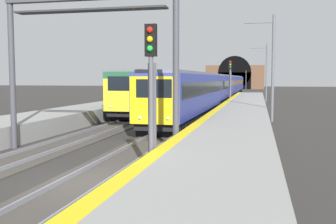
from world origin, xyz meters
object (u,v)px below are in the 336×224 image
train_adjacent_platform (179,87)px  overhead_signal_gantry (89,33)px  catenary_mast_near (266,72)px  catenary_mast_far (272,67)px  train_main_approaching (222,86)px  railway_signal_near (151,86)px  railway_signal_mid (230,78)px  railway_signal_far (246,78)px

train_adjacent_platform → overhead_signal_gantry: size_ratio=5.14×
train_adjacent_platform → catenary_mast_near: catenary_mast_near is taller
train_adjacent_platform → catenary_mast_far: (-17.04, -10.70, 1.93)m
train_main_approaching → train_adjacent_platform: 11.60m
railway_signal_near → train_adjacent_platform: bearing=-170.3°
catenary_mast_far → train_main_approaching: bearing=12.9°
train_adjacent_platform → railway_signal_mid: bearing=98.5°
catenary_mast_near → catenary_mast_far: bearing=-180.0°
train_adjacent_platform → railway_signal_mid: 6.36m
train_main_approaching → railway_signal_far: bearing=178.8°
train_adjacent_platform → catenary_mast_far: catenary_mast_far is taller
railway_signal_near → train_main_approaching: bearing=-177.7°
train_main_approaching → railway_signal_far: railway_signal_far is taller
train_adjacent_platform → train_main_approaching: bearing=159.0°
railway_signal_far → catenary_mast_near: catenary_mast_near is taller
train_main_approaching → railway_signal_near: railway_signal_near is taller
railway_signal_near → railway_signal_mid: railway_signal_mid is taller
train_adjacent_platform → railway_signal_mid: railway_signal_mid is taller
train_main_approaching → railway_signal_near: size_ratio=15.36×
catenary_mast_far → railway_signal_mid: bearing=14.1°
railway_signal_near → overhead_signal_gantry: (4.30, 4.05, 2.30)m
railway_signal_mid → overhead_signal_gantry: bearing=-7.0°
train_adjacent_platform → railway_signal_mid: size_ratio=7.62×
railway_signal_far → train_main_approaching: bearing=-2.1°
overhead_signal_gantry → catenary_mast_far: bearing=-29.4°
railway_signal_far → catenary_mast_near: 51.39m
train_adjacent_platform → catenary_mast_far: bearing=33.2°
train_main_approaching → catenary_mast_far: (-27.78, -6.35, 2.06)m
railway_signal_mid → overhead_signal_gantry: overhead_signal_gantry is taller
train_main_approaching → railway_signal_mid: railway_signal_mid is taller
train_main_approaching → overhead_signal_gantry: overhead_signal_gantry is taller
railway_signal_near → catenary_mast_far: catenary_mast_far is taller
railway_signal_mid → catenary_mast_far: size_ratio=0.68×
overhead_signal_gantry → catenary_mast_near: catenary_mast_near is taller
railway_signal_mid → railway_signal_far: railway_signal_far is taller
railway_signal_mid → train_main_approaching: bearing=-169.3°
train_main_approaching → catenary_mast_far: bearing=13.8°
train_adjacent_platform → railway_signal_far: (62.00, -6.23, 1.05)m
train_adjacent_platform → overhead_signal_gantry: overhead_signal_gantry is taller
train_main_approaching → catenary_mast_near: catenary_mast_near is taller
overhead_signal_gantry → catenary_mast_far: size_ratio=1.00×
railway_signal_near → overhead_signal_gantry: 6.34m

